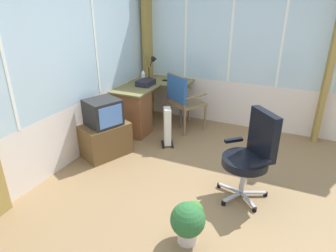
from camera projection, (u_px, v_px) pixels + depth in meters
name	position (u px, v px, depth m)	size (l,w,h in m)	color
ground	(209.00, 198.00, 3.40)	(5.36, 4.91, 0.06)	olive
north_window_panel	(59.00, 70.00, 3.63)	(4.36, 0.07, 2.54)	silver
east_window_panel	(255.00, 53.00, 4.72)	(0.07, 3.91, 2.54)	silver
curtain_corner	(148.00, 49.00, 5.33)	(0.26, 0.07, 2.44)	#9F823F
curtain_east_far	(330.00, 63.00, 4.27)	(0.26, 0.07, 2.44)	#9F823F
desk	(135.00, 109.00, 4.83)	(1.28, 0.96, 0.74)	olive
desk_lamp	(153.00, 64.00, 5.20)	(0.23, 0.20, 0.41)	black
tv_remote	(167.00, 80.00, 5.15)	(0.04, 0.15, 0.02)	black
spray_bottle	(143.00, 76.00, 5.03)	(0.06, 0.06, 0.22)	silver
paper_tray	(146.00, 83.00, 4.88)	(0.30, 0.23, 0.09)	#22202E
wooden_armchair	(181.00, 96.00, 4.83)	(0.66, 0.66, 0.97)	#846D4C
office_chair	(253.00, 151.00, 3.20)	(0.61, 0.61, 1.01)	#B7B7BF
tv_on_stand	(105.00, 131.00, 4.15)	(0.76, 0.66, 0.82)	brown
space_heater	(167.00, 126.00, 4.46)	(0.29, 0.26, 0.60)	silver
potted_plant	(188.00, 220.00, 2.68)	(0.32, 0.32, 0.41)	silver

